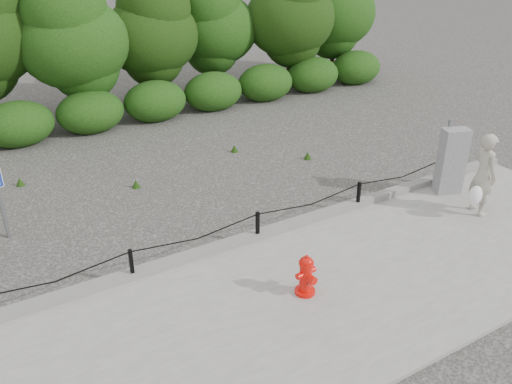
{
  "coord_description": "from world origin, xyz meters",
  "views": [
    {
      "loc": [
        -4.58,
        -7.62,
        5.68
      ],
      "look_at": [
        0.08,
        0.2,
        1.0
      ],
      "focal_mm": 38.0,
      "sensor_mm": 36.0,
      "label": 1
    }
  ],
  "objects": [
    {
      "name": "sidewalk",
      "position": [
        0.0,
        -2.0,
        0.04
      ],
      "size": [
        14.0,
        4.0,
        0.08
      ],
      "primitive_type": "cube",
      "color": "gray",
      "rests_on": "ground"
    },
    {
      "name": "treeline",
      "position": [
        0.22,
        8.96,
        2.61
      ],
      "size": [
        20.46,
        3.81,
        4.99
      ],
      "color": "black",
      "rests_on": "ground"
    },
    {
      "name": "chain_barrier",
      "position": [
        0.0,
        0.0,
        0.46
      ],
      "size": [
        10.06,
        0.06,
        0.6
      ],
      "color": "black",
      "rests_on": "sidewalk"
    },
    {
      "name": "utility_cabinet",
      "position": [
        4.72,
        -0.45,
        0.83
      ],
      "size": [
        0.65,
        0.51,
        1.66
      ],
      "rotation": [
        0.0,
        0.0,
        -0.35
      ],
      "color": "#949497",
      "rests_on": "sidewalk"
    },
    {
      "name": "pedestrian",
      "position": [
        4.5,
        -1.44,
        0.94
      ],
      "size": [
        0.79,
        0.72,
        1.76
      ],
      "rotation": [
        0.0,
        0.0,
        1.33
      ],
      "color": "#A69F8E",
      "rests_on": "sidewalk"
    },
    {
      "name": "ground",
      "position": [
        0.0,
        0.0,
        0.0
      ],
      "size": [
        90.0,
        90.0,
        0.0
      ],
      "primitive_type": "plane",
      "color": "#2D2B28",
      "rests_on": "ground"
    },
    {
      "name": "curb",
      "position": [
        0.0,
        0.05,
        0.15
      ],
      "size": [
        14.0,
        0.22,
        0.14
      ],
      "primitive_type": "cube",
      "color": "slate",
      "rests_on": "sidewalk"
    },
    {
      "name": "fire_hydrant",
      "position": [
        -0.18,
        -1.83,
        0.43
      ],
      "size": [
        0.39,
        0.41,
        0.73
      ],
      "rotation": [
        0.0,
        0.0,
        0.13
      ],
      "color": "red",
      "rests_on": "sidewalk"
    }
  ]
}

